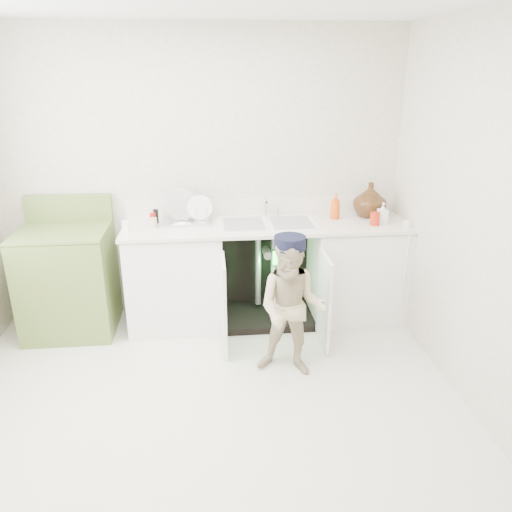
{
  "coord_description": "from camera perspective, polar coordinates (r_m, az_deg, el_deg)",
  "views": [
    {
      "loc": [
        0.05,
        -2.84,
        2.15
      ],
      "look_at": [
        0.4,
        0.7,
        0.8
      ],
      "focal_mm": 35.0,
      "sensor_mm": 36.0,
      "label": 1
    }
  ],
  "objects": [
    {
      "name": "avocado_stove",
      "position": [
        4.52,
        -20.61,
        -2.49
      ],
      "size": [
        0.73,
        0.65,
        1.13
      ],
      "color": "olive",
      "rests_on": "ground"
    },
    {
      "name": "ground",
      "position": [
        3.56,
        -5.57,
        -16.5
      ],
      "size": [
        3.5,
        3.5,
        0.0
      ],
      "primitive_type": "plane",
      "color": "beige",
      "rests_on": "ground"
    },
    {
      "name": "repair_worker",
      "position": [
        3.61,
        4.11,
        -5.86
      ],
      "size": [
        0.61,
        0.79,
        1.06
      ],
      "rotation": [
        0.0,
        0.0,
        -0.31
      ],
      "color": "tan",
      "rests_on": "ground"
    },
    {
      "name": "room_shell",
      "position": [
        2.98,
        -6.4,
        3.04
      ],
      "size": [
        6.0,
        5.5,
        1.26
      ],
      "color": "beige",
      "rests_on": "ground"
    },
    {
      "name": "counter_run",
      "position": [
        4.41,
        1.57,
        -1.61
      ],
      "size": [
        2.44,
        1.02,
        1.2
      ],
      "color": "white",
      "rests_on": "ground"
    }
  ]
}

